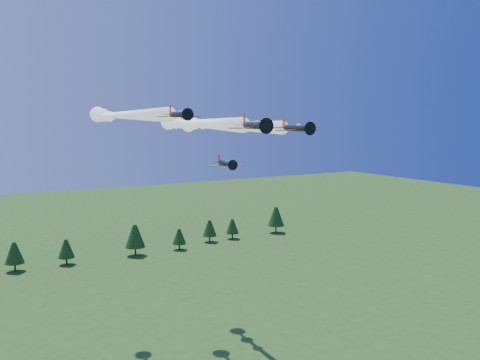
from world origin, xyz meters
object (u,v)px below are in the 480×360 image
plane_lead (194,123)px  plane_right (220,126)px  plane_slot (226,164)px  plane_left (121,115)px

plane_lead → plane_right: bearing=45.8°
plane_lead → plane_slot: (-1.02, -15.26, -7.28)m
plane_right → plane_lead: bearing=-139.8°
plane_lead → plane_left: 15.88m
plane_left → plane_right: plane_left is taller
plane_lead → plane_slot: size_ratio=7.73×
plane_slot → plane_left: bearing=123.0°
plane_lead → plane_left: plane_left is taller
plane_lead → plane_slot: 16.94m
plane_left → plane_right: size_ratio=0.97×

